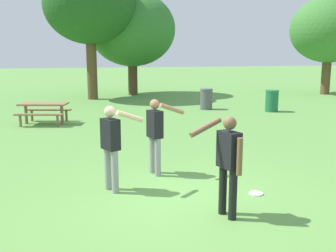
{
  "coord_description": "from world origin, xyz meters",
  "views": [
    {
      "loc": [
        -1.7,
        -6.53,
        2.62
      ],
      "look_at": [
        0.22,
        1.76,
        1.0
      ],
      "focal_mm": 41.85,
      "sensor_mm": 36.0,
      "label": 1
    }
  ],
  "objects_px": {
    "person_bystander": "(111,142)",
    "trash_can_beside_table": "(272,101)",
    "person_thrower": "(155,131)",
    "tree_far_right": "(329,30)",
    "picnic_table_near": "(44,109)",
    "person_catcher": "(228,159)",
    "tree_broad_center": "(132,29)",
    "tree_tall_left": "(90,5)",
    "trash_can_further_along": "(206,99)",
    "frisbee": "(256,193)"
  },
  "relations": [
    {
      "from": "trash_can_beside_table",
      "to": "tree_far_right",
      "type": "bearing_deg",
      "value": 41.15
    },
    {
      "from": "person_thrower",
      "to": "tree_tall_left",
      "type": "bearing_deg",
      "value": 93.06
    },
    {
      "from": "person_thrower",
      "to": "picnic_table_near",
      "type": "distance_m",
      "value": 7.41
    },
    {
      "from": "tree_tall_left",
      "to": "person_catcher",
      "type": "bearing_deg",
      "value": -85.05
    },
    {
      "from": "picnic_table_near",
      "to": "trash_can_beside_table",
      "type": "height_order",
      "value": "trash_can_beside_table"
    },
    {
      "from": "person_thrower",
      "to": "tree_tall_left",
      "type": "relative_size",
      "value": 0.23
    },
    {
      "from": "picnic_table_near",
      "to": "person_catcher",
      "type": "bearing_deg",
      "value": -69.31
    },
    {
      "from": "person_thrower",
      "to": "tree_broad_center",
      "type": "height_order",
      "value": "tree_broad_center"
    },
    {
      "from": "trash_can_further_along",
      "to": "tree_tall_left",
      "type": "height_order",
      "value": "tree_tall_left"
    },
    {
      "from": "person_thrower",
      "to": "person_catcher",
      "type": "bearing_deg",
      "value": -74.4
    },
    {
      "from": "trash_can_beside_table",
      "to": "tree_broad_center",
      "type": "distance_m",
      "value": 10.21
    },
    {
      "from": "trash_can_beside_table",
      "to": "tree_broad_center",
      "type": "relative_size",
      "value": 0.16
    },
    {
      "from": "frisbee",
      "to": "trash_can_further_along",
      "type": "height_order",
      "value": "trash_can_further_along"
    },
    {
      "from": "picnic_table_near",
      "to": "tree_far_right",
      "type": "xyz_separation_m",
      "value": [
        16.31,
        6.73,
        3.36
      ]
    },
    {
      "from": "person_bystander",
      "to": "picnic_table_near",
      "type": "xyz_separation_m",
      "value": [
        -1.81,
        7.66,
        -0.4
      ]
    },
    {
      "from": "trash_can_beside_table",
      "to": "tree_tall_left",
      "type": "height_order",
      "value": "tree_tall_left"
    },
    {
      "from": "person_thrower",
      "to": "frisbee",
      "type": "height_order",
      "value": "person_thrower"
    },
    {
      "from": "frisbee",
      "to": "picnic_table_near",
      "type": "distance_m",
      "value": 9.55
    },
    {
      "from": "person_thrower",
      "to": "person_catcher",
      "type": "distance_m",
      "value": 2.53
    },
    {
      "from": "person_thrower",
      "to": "tree_far_right",
      "type": "distance_m",
      "value": 19.36
    },
    {
      "from": "tree_far_right",
      "to": "picnic_table_near",
      "type": "bearing_deg",
      "value": -157.56
    },
    {
      "from": "trash_can_further_along",
      "to": "person_bystander",
      "type": "bearing_deg",
      "value": -117.74
    },
    {
      "from": "tree_broad_center",
      "to": "person_catcher",
      "type": "bearing_deg",
      "value": -93.32
    },
    {
      "from": "tree_broad_center",
      "to": "person_bystander",
      "type": "bearing_deg",
      "value": -99.34
    },
    {
      "from": "person_catcher",
      "to": "tree_broad_center",
      "type": "distance_m",
      "value": 18.61
    },
    {
      "from": "frisbee",
      "to": "person_thrower",
      "type": "bearing_deg",
      "value": 134.59
    },
    {
      "from": "trash_can_beside_table",
      "to": "tree_far_right",
      "type": "relative_size",
      "value": 0.16
    },
    {
      "from": "person_thrower",
      "to": "person_bystander",
      "type": "relative_size",
      "value": 1.0
    },
    {
      "from": "tree_tall_left",
      "to": "tree_far_right",
      "type": "xyz_separation_m",
      "value": [
        14.25,
        -0.64,
        -1.15
      ]
    },
    {
      "from": "person_catcher",
      "to": "tree_broad_center",
      "type": "xyz_separation_m",
      "value": [
        1.06,
        18.34,
        2.96
      ]
    },
    {
      "from": "person_bystander",
      "to": "trash_can_further_along",
      "type": "distance_m",
      "value": 11.14
    },
    {
      "from": "picnic_table_near",
      "to": "tree_far_right",
      "type": "height_order",
      "value": "tree_far_right"
    },
    {
      "from": "person_bystander",
      "to": "frisbee",
      "type": "distance_m",
      "value": 2.88
    },
    {
      "from": "picnic_table_near",
      "to": "tree_tall_left",
      "type": "relative_size",
      "value": 0.28
    },
    {
      "from": "person_bystander",
      "to": "trash_can_beside_table",
      "type": "bearing_deg",
      "value": 47.62
    },
    {
      "from": "tree_tall_left",
      "to": "tree_far_right",
      "type": "bearing_deg",
      "value": -2.57
    },
    {
      "from": "trash_can_further_along",
      "to": "tree_tall_left",
      "type": "xyz_separation_m",
      "value": [
        -4.94,
        5.18,
        4.59
      ]
    },
    {
      "from": "frisbee",
      "to": "trash_can_further_along",
      "type": "distance_m",
      "value": 10.96
    },
    {
      "from": "trash_can_further_along",
      "to": "trash_can_beside_table",
      "type": "bearing_deg",
      "value": -26.78
    },
    {
      "from": "person_catcher",
      "to": "tree_tall_left",
      "type": "xyz_separation_m",
      "value": [
        -1.44,
        16.65,
        4.11
      ]
    },
    {
      "from": "trash_can_beside_table",
      "to": "tree_far_right",
      "type": "distance_m",
      "value": 9.54
    },
    {
      "from": "person_bystander",
      "to": "frisbee",
      "type": "relative_size",
      "value": 6.22
    },
    {
      "from": "tree_far_right",
      "to": "tree_tall_left",
      "type": "bearing_deg",
      "value": 177.43
    },
    {
      "from": "person_bystander",
      "to": "tree_far_right",
      "type": "height_order",
      "value": "tree_far_right"
    },
    {
      "from": "trash_can_further_along",
      "to": "tree_tall_left",
      "type": "bearing_deg",
      "value": 133.6
    },
    {
      "from": "picnic_table_near",
      "to": "tree_far_right",
      "type": "bearing_deg",
      "value": 22.44
    },
    {
      "from": "person_catcher",
      "to": "frisbee",
      "type": "relative_size",
      "value": 6.22
    },
    {
      "from": "trash_can_further_along",
      "to": "tree_broad_center",
      "type": "height_order",
      "value": "tree_broad_center"
    },
    {
      "from": "person_thrower",
      "to": "picnic_table_near",
      "type": "relative_size",
      "value": 0.82
    },
    {
      "from": "person_bystander",
      "to": "trash_can_beside_table",
      "type": "distance_m",
      "value": 11.56
    }
  ]
}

